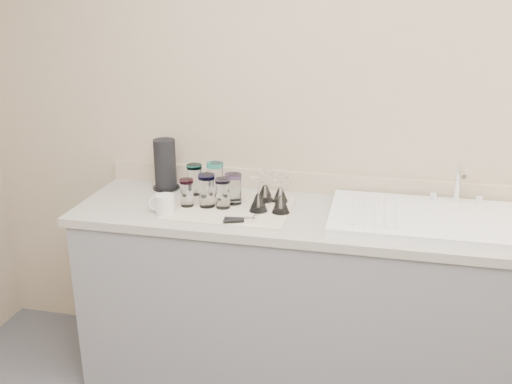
% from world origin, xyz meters
% --- Properties ---
extents(room_envelope, '(3.54, 3.50, 2.52)m').
position_xyz_m(room_envelope, '(0.00, 0.00, 1.56)').
color(room_envelope, '#4A494E').
rests_on(room_envelope, ground).
extents(counter_unit, '(2.06, 0.62, 0.90)m').
position_xyz_m(counter_unit, '(0.00, 1.20, 0.45)').
color(counter_unit, slate).
rests_on(counter_unit, ground).
extents(sink_unit, '(0.82, 0.50, 0.22)m').
position_xyz_m(sink_unit, '(0.55, 1.20, 0.92)').
color(sink_unit, white).
rests_on(sink_unit, counter_unit).
extents(dish_towel, '(0.55, 0.42, 0.01)m').
position_xyz_m(dish_towel, '(-0.32, 1.18, 0.90)').
color(dish_towel, silver).
rests_on(dish_towel, counter_unit).
extents(tumbler_teal, '(0.08, 0.08, 0.15)m').
position_xyz_m(tumbler_teal, '(-0.53, 1.31, 0.98)').
color(tumbler_teal, white).
rests_on(tumbler_teal, dish_towel).
extents(tumbler_cyan, '(0.08, 0.08, 0.16)m').
position_xyz_m(tumbler_cyan, '(-0.43, 1.33, 0.99)').
color(tumbler_cyan, white).
rests_on(tumbler_cyan, dish_towel).
extents(tumbler_purple, '(0.06, 0.06, 0.12)m').
position_xyz_m(tumbler_purple, '(-0.34, 1.29, 0.97)').
color(tumbler_purple, white).
rests_on(tumbler_purple, dish_towel).
extents(tumbler_magenta, '(0.06, 0.06, 0.13)m').
position_xyz_m(tumbler_magenta, '(-0.52, 1.15, 0.97)').
color(tumbler_magenta, white).
rests_on(tumbler_magenta, dish_towel).
extents(tumbler_blue, '(0.08, 0.08, 0.15)m').
position_xyz_m(tumbler_blue, '(-0.42, 1.16, 0.99)').
color(tumbler_blue, white).
rests_on(tumbler_blue, dish_towel).
extents(tumbler_lavender, '(0.07, 0.07, 0.14)m').
position_xyz_m(tumbler_lavender, '(-0.35, 1.16, 0.98)').
color(tumbler_lavender, white).
rests_on(tumbler_lavender, dish_towel).
extents(tumbler_extra, '(0.07, 0.07, 0.14)m').
position_xyz_m(tumbler_extra, '(-0.31, 1.23, 0.98)').
color(tumbler_extra, white).
rests_on(tumbler_extra, dish_towel).
extents(goblet_back_left, '(0.08, 0.08, 0.15)m').
position_xyz_m(goblet_back_left, '(-0.18, 1.30, 0.96)').
color(goblet_back_left, white).
rests_on(goblet_back_left, dish_towel).
extents(goblet_back_right, '(0.07, 0.07, 0.13)m').
position_xyz_m(goblet_back_right, '(-0.11, 1.30, 0.95)').
color(goblet_back_right, white).
rests_on(goblet_back_right, dish_towel).
extents(goblet_front_left, '(0.08, 0.08, 0.15)m').
position_xyz_m(goblet_front_left, '(-0.18, 1.16, 0.96)').
color(goblet_front_left, white).
rests_on(goblet_front_left, dish_towel).
extents(goblet_front_right, '(0.08, 0.08, 0.15)m').
position_xyz_m(goblet_front_right, '(-0.08, 1.16, 0.96)').
color(goblet_front_right, white).
rests_on(goblet_front_right, dish_towel).
extents(can_opener, '(0.14, 0.07, 0.02)m').
position_xyz_m(can_opener, '(-0.23, 1.01, 0.92)').
color(can_opener, silver).
rests_on(can_opener, dish_towel).
extents(white_mug, '(0.12, 0.09, 0.09)m').
position_xyz_m(white_mug, '(-0.59, 1.05, 0.94)').
color(white_mug, silver).
rests_on(white_mug, counter_unit).
extents(paper_towel_roll, '(0.14, 0.14, 0.25)m').
position_xyz_m(paper_towel_roll, '(-0.71, 1.38, 1.02)').
color(paper_towel_roll, black).
rests_on(paper_towel_roll, counter_unit).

